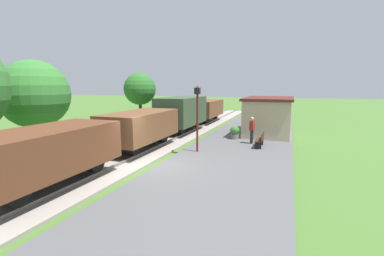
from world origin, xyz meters
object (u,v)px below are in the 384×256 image
(station_hut, at_px, (268,116))
(bench_near_hut, at_px, (261,139))
(lamp_post_near, at_px, (197,106))
(tree_trackside_far, at_px, (140,89))
(tree_trackside_mid, at_px, (34,94))
(potted_planter, at_px, (235,132))
(person_waiting, at_px, (252,129))
(freight_train, at_px, (166,120))

(station_hut, bearing_deg, bench_near_hut, -90.61)
(lamp_post_near, relative_size, tree_trackside_far, 0.73)
(station_hut, height_order, tree_trackside_mid, tree_trackside_mid)
(potted_planter, bearing_deg, person_waiting, -40.77)
(lamp_post_near, bearing_deg, tree_trackside_mid, -170.53)
(freight_train, xyz_separation_m, tree_trackside_far, (-4.41, 3.98, 2.12))
(freight_train, xyz_separation_m, potted_planter, (4.80, 0.98, -0.76))
(potted_planter, xyz_separation_m, lamp_post_near, (-1.28, -4.32, 2.08))
(person_waiting, bearing_deg, tree_trackside_far, -10.31)
(tree_trackside_far, bearing_deg, freight_train, -42.08)
(person_waiting, xyz_separation_m, tree_trackside_far, (-10.52, 4.13, 2.41))
(potted_planter, bearing_deg, freight_train, -168.48)
(station_hut, bearing_deg, potted_planter, -124.68)
(freight_train, height_order, tree_trackside_far, tree_trackside_far)
(person_waiting, height_order, lamp_post_near, lamp_post_near)
(tree_trackside_mid, bearing_deg, tree_trackside_far, 77.12)
(potted_planter, bearing_deg, bench_near_hut, -45.25)
(person_waiting, bearing_deg, bench_near_hut, 138.49)
(lamp_post_near, bearing_deg, potted_planter, 73.54)
(station_hut, relative_size, lamp_post_near, 1.57)
(freight_train, height_order, bench_near_hut, freight_train)
(freight_train, bearing_deg, bench_near_hut, -8.33)
(station_hut, height_order, potted_planter, station_hut)
(freight_train, height_order, lamp_post_near, lamp_post_near)
(bench_near_hut, relative_size, person_waiting, 0.88)
(bench_near_hut, relative_size, tree_trackside_far, 0.30)
(freight_train, relative_size, tree_trackside_mid, 4.74)
(freight_train, bearing_deg, station_hut, 29.64)
(potted_planter, bearing_deg, lamp_post_near, -106.46)
(station_hut, height_order, lamp_post_near, lamp_post_near)
(bench_near_hut, bearing_deg, tree_trackside_far, 156.00)
(tree_trackside_far, bearing_deg, station_hut, -0.56)
(bench_near_hut, xyz_separation_m, lamp_post_near, (-3.23, -2.36, 2.08))
(bench_near_hut, height_order, potted_planter, potted_planter)
(lamp_post_near, bearing_deg, freight_train, 136.46)
(bench_near_hut, bearing_deg, potted_planter, 134.75)
(bench_near_hut, xyz_separation_m, tree_trackside_far, (-11.15, 4.97, 2.88))
(freight_train, distance_m, person_waiting, 6.12)
(bench_near_hut, distance_m, lamp_post_near, 4.51)
(station_hut, relative_size, tree_trackside_far, 1.15)
(bench_near_hut, bearing_deg, freight_train, 171.67)
(bench_near_hut, relative_size, tree_trackside_mid, 0.27)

